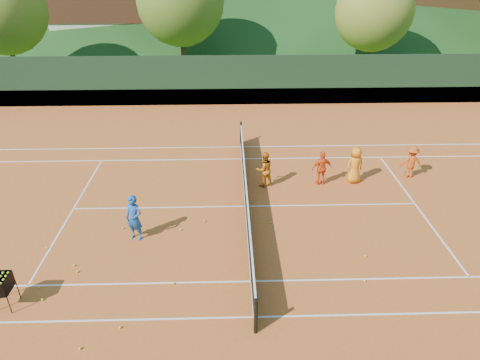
{
  "coord_description": "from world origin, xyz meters",
  "views": [
    {
      "loc": [
        -0.61,
        -13.59,
        8.48
      ],
      "look_at": [
        -0.22,
        0.0,
        1.14
      ],
      "focal_mm": 32.0,
      "sensor_mm": 36.0,
      "label": 1
    }
  ],
  "objects_px": {
    "coach": "(134,218)",
    "student_b": "(322,168)",
    "student_d": "(411,162)",
    "student_a": "(264,169)",
    "student_c": "(355,165)",
    "tennis_net": "(246,195)"
  },
  "relations": [
    {
      "from": "coach",
      "to": "student_b",
      "type": "xyz_separation_m",
      "value": [
        6.83,
        3.54,
        -0.08
      ]
    },
    {
      "from": "student_b",
      "to": "student_d",
      "type": "relative_size",
      "value": 1.04
    },
    {
      "from": "coach",
      "to": "student_d",
      "type": "height_order",
      "value": "coach"
    },
    {
      "from": "student_a",
      "to": "student_d",
      "type": "xyz_separation_m",
      "value": [
        6.16,
        0.58,
        -0.04
      ]
    },
    {
      "from": "coach",
      "to": "student_a",
      "type": "distance_m",
      "value": 5.7
    },
    {
      "from": "student_a",
      "to": "student_c",
      "type": "distance_m",
      "value": 3.7
    },
    {
      "from": "student_d",
      "to": "tennis_net",
      "type": "bearing_deg",
      "value": 16.98
    },
    {
      "from": "student_b",
      "to": "tennis_net",
      "type": "relative_size",
      "value": 0.12
    },
    {
      "from": "student_c",
      "to": "tennis_net",
      "type": "xyz_separation_m",
      "value": [
        -4.5,
        -1.79,
        -0.27
      ]
    },
    {
      "from": "student_c",
      "to": "student_d",
      "type": "relative_size",
      "value": 1.11
    },
    {
      "from": "coach",
      "to": "student_c",
      "type": "bearing_deg",
      "value": 45.94
    },
    {
      "from": "student_d",
      "to": "student_b",
      "type": "bearing_deg",
      "value": 7.57
    },
    {
      "from": "student_c",
      "to": "student_d",
      "type": "distance_m",
      "value": 2.49
    },
    {
      "from": "student_a",
      "to": "student_d",
      "type": "height_order",
      "value": "student_a"
    },
    {
      "from": "student_a",
      "to": "tennis_net",
      "type": "xyz_separation_m",
      "value": [
        -0.8,
        -1.6,
        -0.23
      ]
    },
    {
      "from": "student_b",
      "to": "student_c",
      "type": "height_order",
      "value": "student_c"
    },
    {
      "from": "coach",
      "to": "tennis_net",
      "type": "relative_size",
      "value": 0.13
    },
    {
      "from": "student_b",
      "to": "student_d",
      "type": "bearing_deg",
      "value": 175.77
    },
    {
      "from": "coach",
      "to": "student_d",
      "type": "distance_m",
      "value": 11.41
    },
    {
      "from": "coach",
      "to": "tennis_net",
      "type": "xyz_separation_m",
      "value": [
        3.7,
        1.9,
        -0.3
      ]
    },
    {
      "from": "student_a",
      "to": "student_b",
      "type": "relative_size",
      "value": 1.01
    },
    {
      "from": "tennis_net",
      "to": "student_c",
      "type": "bearing_deg",
      "value": 21.69
    }
  ]
}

